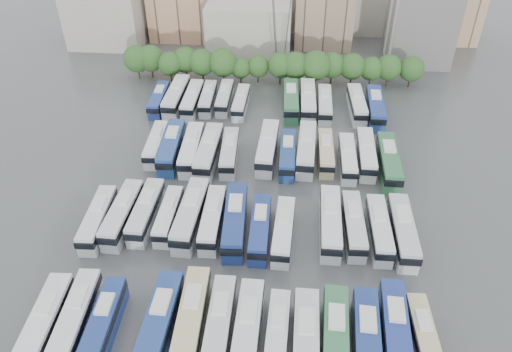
# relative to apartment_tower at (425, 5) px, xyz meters

# --- Properties ---
(ground) EXTENTS (220.00, 220.00, 0.00)m
(ground) POSITION_rel_apartment_tower_xyz_m (-34.00, -58.00, -13.00)
(ground) COLOR #424447
(ground) RESTS_ON ground
(tree_line) EXTENTS (65.06, 7.66, 8.05)m
(tree_line) POSITION_rel_apartment_tower_xyz_m (-34.80, -15.90, -8.64)
(tree_line) COLOR black
(tree_line) RESTS_ON ground
(city_buildings) EXTENTS (102.00, 35.00, 20.00)m
(city_buildings) POSITION_rel_apartment_tower_xyz_m (-41.46, 13.86, -5.13)
(city_buildings) COLOR #9E998E
(city_buildings) RESTS_ON ground
(apartment_tower) EXTENTS (14.00, 14.00, 26.00)m
(apartment_tower) POSITION_rel_apartment_tower_xyz_m (0.00, 0.00, 0.00)
(apartment_tower) COLOR silver
(apartment_tower) RESTS_ON ground
(bus_r0_s0) EXTENTS (3.39, 12.95, 4.03)m
(bus_r0_s0) POSITION_rel_apartment_tower_xyz_m (-55.37, -83.15, -11.02)
(bus_r0_s0) COLOR white
(bus_r0_s0) RESTS_ON ground
(bus_r0_s1) EXTENTS (3.31, 12.43, 3.86)m
(bus_r0_s1) POSITION_rel_apartment_tower_xyz_m (-52.19, -81.78, -11.10)
(bus_r0_s1) COLOR silver
(bus_r0_s1) RESTS_ON ground
(bus_r0_s2) EXTENTS (2.84, 11.77, 3.67)m
(bus_r0_s2) POSITION_rel_apartment_tower_xyz_m (-48.83, -82.33, -11.20)
(bus_r0_s2) COLOR navy
(bus_r0_s2) RESTS_ON ground
(bus_r0_s4) EXTENTS (3.19, 13.44, 4.20)m
(bus_r0_s4) POSITION_rel_apartment_tower_xyz_m (-42.38, -82.05, -10.94)
(bus_r0_s4) COLOR navy
(bus_r0_s4) RESTS_ON ground
(bus_r0_s5) EXTENTS (3.19, 13.07, 4.08)m
(bus_r0_s5) POSITION_rel_apartment_tower_xyz_m (-38.90, -80.84, -11.00)
(bus_r0_s5) COLOR #C9C08A
(bus_r0_s5) RESTS_ON ground
(bus_r0_s6) EXTENTS (2.77, 12.25, 3.84)m
(bus_r0_s6) POSITION_rel_apartment_tower_xyz_m (-35.60, -81.37, -11.12)
(bus_r0_s6) COLOR silver
(bus_r0_s6) RESTS_ON ground
(bus_r0_s7) EXTENTS (2.98, 12.90, 4.03)m
(bus_r0_s7) POSITION_rel_apartment_tower_xyz_m (-32.34, -82.15, -11.02)
(bus_r0_s7) COLOR silver
(bus_r0_s7) RESTS_ON ground
(bus_r0_s8) EXTENTS (2.76, 11.18, 3.49)m
(bus_r0_s8) POSITION_rel_apartment_tower_xyz_m (-29.00, -82.20, -11.29)
(bus_r0_s8) COLOR silver
(bus_r0_s8) RESTS_ON ground
(bus_r0_s9) EXTENTS (3.00, 13.16, 4.12)m
(bus_r0_s9) POSITION_rel_apartment_tower_xyz_m (-25.82, -83.26, -10.98)
(bus_r0_s9) COLOR silver
(bus_r0_s9) RESTS_ON ground
(bus_r0_s10) EXTENTS (3.41, 13.11, 4.08)m
(bus_r0_s10) POSITION_rel_apartment_tower_xyz_m (-22.58, -82.36, -11.00)
(bus_r0_s10) COLOR #317348
(bus_r0_s10) RESTS_ON ground
(bus_r0_s11) EXTENTS (3.47, 13.09, 4.07)m
(bus_r0_s11) POSITION_rel_apartment_tower_xyz_m (-19.17, -82.38, -11.00)
(bus_r0_s11) COLOR navy
(bus_r0_s11) RESTS_ON ground
(bus_r0_s12) EXTENTS (3.49, 13.10, 4.07)m
(bus_r0_s12) POSITION_rel_apartment_tower_xyz_m (-15.88, -80.81, -11.00)
(bus_r0_s12) COLOR navy
(bus_r0_s12) RESTS_ON ground
(bus_r0_s13) EXTENTS (2.74, 10.90, 3.40)m
(bus_r0_s13) POSITION_rel_apartment_tower_xyz_m (-12.71, -81.21, -11.33)
(bus_r0_s13) COLOR #C9B98A
(bus_r0_s13) RESTS_ON ground
(bus_r1_s0) EXTENTS (3.13, 12.11, 3.77)m
(bus_r1_s0) POSITION_rel_apartment_tower_xyz_m (-55.47, -64.97, -11.15)
(bus_r1_s0) COLOR silver
(bus_r1_s0) RESTS_ON ground
(bus_r1_s1) EXTENTS (3.16, 12.72, 3.97)m
(bus_r1_s1) POSITION_rel_apartment_tower_xyz_m (-52.26, -63.71, -11.05)
(bus_r1_s1) COLOR silver
(bus_r1_s1) RESTS_ON ground
(bus_r1_s2) EXTENTS (2.92, 12.26, 3.83)m
(bus_r1_s2) POSITION_rel_apartment_tower_xyz_m (-49.06, -62.83, -11.12)
(bus_r1_s2) COLOR silver
(bus_r1_s2) RESTS_ON ground
(bus_r1_s3) EXTENTS (2.41, 10.83, 3.39)m
(bus_r1_s3) POSITION_rel_apartment_tower_xyz_m (-45.66, -63.23, -11.33)
(bus_r1_s3) COLOR white
(bus_r1_s3) RESTS_ON ground
(bus_r1_s4) EXTENTS (3.48, 13.61, 4.24)m
(bus_r1_s4) POSITION_rel_apartment_tower_xyz_m (-42.38, -63.19, -10.92)
(bus_r1_s4) COLOR silver
(bus_r1_s4) RESTS_ON ground
(bus_r1_s5) EXTENTS (2.77, 12.12, 3.79)m
(bus_r1_s5) POSITION_rel_apartment_tower_xyz_m (-39.16, -63.65, -11.14)
(bus_r1_s5) COLOR silver
(bus_r1_s5) RESTS_ON ground
(bus_r1_s6) EXTENTS (3.64, 13.68, 4.25)m
(bus_r1_s6) POSITION_rel_apartment_tower_xyz_m (-35.89, -63.99, -10.91)
(bus_r1_s6) COLOR navy
(bus_r1_s6) RESTS_ON ground
(bus_r1_s7) EXTENTS (2.72, 11.98, 3.75)m
(bus_r1_s7) POSITION_rel_apartment_tower_xyz_m (-32.26, -64.98, -11.16)
(bus_r1_s7) COLOR navy
(bus_r1_s7) RESTS_ON ground
(bus_r1_s8) EXTENTS (3.05, 11.86, 3.69)m
(bus_r1_s8) POSITION_rel_apartment_tower_xyz_m (-28.98, -65.19, -11.19)
(bus_r1_s8) COLOR silver
(bus_r1_s8) RESTS_ON ground
(bus_r1_s10) EXTENTS (3.03, 13.13, 4.11)m
(bus_r1_s10) POSITION_rel_apartment_tower_xyz_m (-22.44, -63.08, -10.98)
(bus_r1_s10) COLOR silver
(bus_r1_s10) RESTS_ON ground
(bus_r1_s11) EXTENTS (2.94, 12.05, 3.76)m
(bus_r1_s11) POSITION_rel_apartment_tower_xyz_m (-19.17, -63.19, -11.15)
(bus_r1_s11) COLOR silver
(bus_r1_s11) RESTS_ON ground
(bus_r1_s12) EXTENTS (2.77, 12.00, 3.75)m
(bus_r1_s12) POSITION_rel_apartment_tower_xyz_m (-15.70, -63.73, -11.16)
(bus_r1_s12) COLOR silver
(bus_r1_s12) RESTS_ON ground
(bus_r1_s13) EXTENTS (2.83, 12.86, 4.03)m
(bus_r1_s13) POSITION_rel_apartment_tower_xyz_m (-12.51, -64.02, -11.02)
(bus_r1_s13) COLOR silver
(bus_r1_s13) RESTS_ON ground
(bus_r2_s1) EXTENTS (2.99, 11.58, 3.60)m
(bus_r2_s1) POSITION_rel_apartment_tower_xyz_m (-51.99, -44.93, -11.23)
(bus_r2_s1) COLOR silver
(bus_r2_s1) RESTS_ON ground
(bus_r2_s2) EXTENTS (3.51, 13.57, 4.22)m
(bus_r2_s2) POSITION_rel_apartment_tower_xyz_m (-49.01, -45.97, -10.93)
(bus_r2_s2) COLOR navy
(bus_r2_s2) RESTS_ON ground
(bus_r2_s3) EXTENTS (3.28, 13.07, 4.07)m
(bus_r2_s3) POSITION_rel_apartment_tower_xyz_m (-45.47, -46.33, -11.00)
(bus_r2_s3) COLOR silver
(bus_r2_s3) RESTS_ON ground
(bus_r2_s4) EXTENTS (3.26, 13.63, 4.26)m
(bus_r2_s4) POSITION_rel_apartment_tower_xyz_m (-42.39, -46.90, -10.91)
(bus_r2_s4) COLOR silver
(bus_r2_s4) RESTS_ON ground
(bus_r2_s5) EXTENTS (3.15, 12.02, 3.74)m
(bus_r2_s5) POSITION_rel_apartment_tower_xyz_m (-38.92, -46.52, -11.17)
(bus_r2_s5) COLOR silver
(bus_r2_s5) RESTS_ON ground
(bus_r2_s7) EXTENTS (3.43, 13.56, 4.22)m
(bus_r2_s7) POSITION_rel_apartment_tower_xyz_m (-32.53, -44.75, -10.93)
(bus_r2_s7) COLOR silver
(bus_r2_s7) RESTS_ON ground
(bus_r2_s8) EXTENTS (2.66, 11.97, 3.75)m
(bus_r2_s8) POSITION_rel_apartment_tower_xyz_m (-29.03, -46.36, -11.16)
(bus_r2_s8) COLOR navy
(bus_r2_s8) RESTS_ON ground
(bus_r2_s9) EXTENTS (3.49, 13.59, 4.23)m
(bus_r2_s9) POSITION_rel_apartment_tower_xyz_m (-25.88, -44.70, -10.92)
(bus_r2_s9) COLOR silver
(bus_r2_s9) RESTS_ON ground
(bus_r2_s10) EXTENTS (2.62, 11.42, 3.57)m
(bus_r2_s10) POSITION_rel_apartment_tower_xyz_m (-22.57, -45.08, -11.25)
(bus_r2_s10) COLOR #CDBC8D
(bus_r2_s10) RESTS_ON ground
(bus_r2_s11) EXTENTS (2.53, 11.60, 3.64)m
(bus_r2_s11) POSITION_rel_apartment_tower_xyz_m (-18.98, -46.48, -11.21)
(bus_r2_s11) COLOR white
(bus_r2_s11) RESTS_ON ground
(bus_r2_s12) EXTENTS (3.00, 12.50, 3.90)m
(bus_r2_s12) POSITION_rel_apartment_tower_xyz_m (-15.77, -45.07, -11.08)
(bus_r2_s12) COLOR white
(bus_r2_s12) RESTS_ON ground
(bus_r2_s13) EXTENTS (3.15, 13.53, 4.23)m
(bus_r2_s13) POSITION_rel_apartment_tower_xyz_m (-12.33, -47.37, -10.92)
(bus_r2_s13) COLOR #2F6D41
(bus_r2_s13) RESTS_ON ground
(bus_r3_s0) EXTENTS (2.80, 11.41, 3.56)m
(bus_r3_s0) POSITION_rel_apartment_tower_xyz_m (-55.46, -28.71, -11.25)
(bus_r3_s0) COLOR navy
(bus_r3_s0) RESTS_ON ground
(bus_r3_s1) EXTENTS (3.25, 13.67, 4.27)m
(bus_r3_s1) POSITION_rel_apartment_tower_xyz_m (-52.07, -27.83, -10.90)
(bus_r3_s1) COLOR silver
(bus_r3_s1) RESTS_ON ground
(bus_r3_s2) EXTENTS (2.74, 12.41, 3.89)m
(bus_r3_s2) POSITION_rel_apartment_tower_xyz_m (-48.68, -28.56, -11.09)
(bus_r3_s2) COLOR silver
(bus_r3_s2) RESTS_ON ground
(bus_r3_s3) EXTENTS (2.72, 11.29, 3.53)m
(bus_r3_s3) POSITION_rel_apartment_tower_xyz_m (-45.71, -27.43, -11.27)
(bus_r3_s3) COLOR silver
(bus_r3_s3) RESTS_ON ground
(bus_r3_s4) EXTENTS (2.54, 11.41, 3.58)m
(bus_r3_s4) POSITION_rel_apartment_tower_xyz_m (-42.40, -26.86, -11.24)
(bus_r3_s4) COLOR silver
(bus_r3_s4) RESTS_ON ground
(bus_r3_s5) EXTENTS (2.69, 11.13, 3.47)m
(bus_r3_s5) POSITION_rel_apartment_tower_xyz_m (-38.92, -28.44, -11.29)
(bus_r3_s5) COLOR silver
(bus_r3_s5) RESTS_ON ground
(bus_r3_s8) EXTENTS (3.45, 13.47, 4.19)m
(bus_r3_s8) POSITION_rel_apartment_tower_xyz_m (-29.02, -27.51, -10.94)
(bus_r3_s8) COLOR #2E6D45
(bus_r3_s8) RESTS_ON ground
(bus_r3_s9) EXTENTS (3.18, 13.49, 4.22)m
(bus_r3_s9) POSITION_rel_apartment_tower_xyz_m (-25.65, -27.33, -10.93)
(bus_r3_s9) COLOR silver
(bus_r3_s9) RESTS_ON ground
(bus_r3_s10) EXTENTS (2.72, 12.14, 3.80)m
(bus_r3_s10) POSITION_rel_apartment_tower_xyz_m (-22.33, -28.25, -11.13)
(bus_r3_s10) COLOR silver
(bus_r3_s10) RESTS_ON ground
(bus_r3_s12) EXTENTS (3.32, 12.54, 3.90)m
(bus_r3_s12) POSITION_rel_apartment_tower_xyz_m (-16.00, -27.76, -11.09)
(bus_r3_s12) COLOR silver
(bus_r3_s12) RESTS_ON ground
(bus_r3_s13) EXTENTS (3.28, 13.41, 4.18)m
(bus_r3_s13) POSITION_rel_apartment_tower_xyz_m (-12.56, -28.97, -10.95)
(bus_r3_s13) COLOR navy
(bus_r3_s13) RESTS_ON ground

